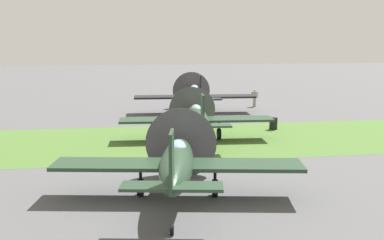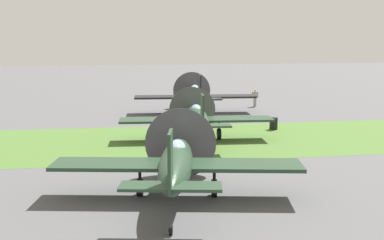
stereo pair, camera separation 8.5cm
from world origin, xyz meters
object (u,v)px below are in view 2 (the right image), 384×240
airplane_lead (195,95)px  fuel_drum (274,123)px  airplane_wingman (197,118)px  ground_crew_chief (255,97)px  airplane_trail (176,163)px

airplane_lead → fuel_drum: bearing=-58.1°
airplane_lead → airplane_wingman: bearing=-95.1°
airplane_wingman → fuel_drum: size_ratio=11.42×
airplane_wingman → ground_crew_chief: size_ratio=5.94×
airplane_trail → fuel_drum: airplane_trail is taller
airplane_lead → fuel_drum: (4.53, -8.43, -1.19)m
airplane_lead → airplane_wingman: airplane_lead is taller
ground_crew_chief → fuel_drum: (-1.96, -11.68, -0.46)m
airplane_lead → ground_crew_chief: size_ratio=6.37×
airplane_lead → airplane_wingman: 11.58m
ground_crew_chief → fuel_drum: bearing=-72.0°
airplane_wingman → airplane_trail: size_ratio=0.96×
airplane_wingman → ground_crew_chief: 16.87m
ground_crew_chief → airplane_lead: bearing=-125.9°
airplane_wingman → ground_crew_chief: bearing=64.6°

